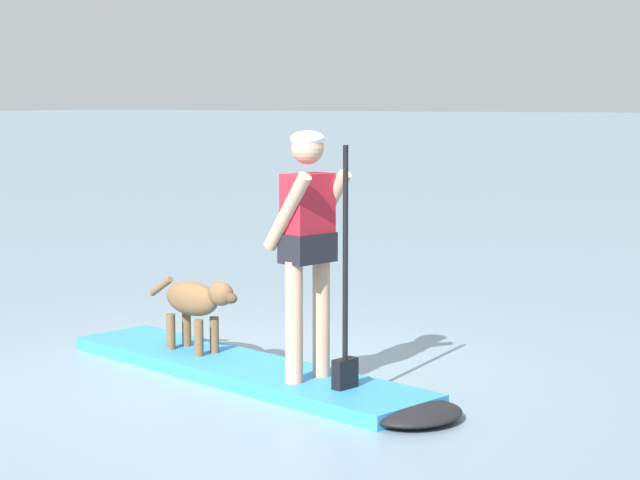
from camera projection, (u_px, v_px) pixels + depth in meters
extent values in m
plane|color=gray|center=(242.00, 376.00, 8.14)|extent=(400.00, 400.00, 0.00)
cube|color=#338CD8|center=(242.00, 370.00, 8.13)|extent=(3.32, 1.26, 0.10)
ellipsoid|color=black|center=(414.00, 413.00, 7.00)|extent=(0.67, 0.75, 0.10)
cylinder|color=tan|center=(321.00, 317.00, 7.69)|extent=(0.12, 0.12, 0.83)
cylinder|color=tan|center=(294.00, 322.00, 7.51)|extent=(0.12, 0.12, 0.83)
cube|color=black|center=(308.00, 248.00, 7.54)|extent=(0.28, 0.39, 0.20)
cube|color=#B21E2D|center=(308.00, 217.00, 7.51)|extent=(0.26, 0.37, 0.58)
sphere|color=tan|center=(308.00, 148.00, 7.46)|extent=(0.22, 0.22, 0.22)
ellipsoid|color=white|center=(308.00, 139.00, 7.45)|extent=(0.23, 0.23, 0.11)
cylinder|color=tan|center=(327.00, 208.00, 7.64)|extent=(0.43, 0.16, 0.54)
cylinder|color=tan|center=(287.00, 212.00, 7.37)|extent=(0.43, 0.16, 0.54)
cylinder|color=black|center=(345.00, 268.00, 7.31)|extent=(0.04, 0.04, 1.61)
cube|color=black|center=(345.00, 373.00, 7.39)|extent=(0.11, 0.19, 0.20)
ellipsoid|color=brown|center=(192.00, 299.00, 8.47)|extent=(0.59, 0.32, 0.26)
ellipsoid|color=brown|center=(221.00, 294.00, 8.23)|extent=(0.24, 0.20, 0.18)
ellipsoid|color=#503923|center=(231.00, 298.00, 8.15)|extent=(0.13, 0.10, 0.08)
cylinder|color=brown|center=(161.00, 286.00, 8.73)|extent=(0.27, 0.10, 0.18)
cylinder|color=brown|center=(214.00, 335.00, 8.44)|extent=(0.07, 0.07, 0.27)
cylinder|color=brown|center=(199.00, 338.00, 8.33)|extent=(0.07, 0.07, 0.27)
cylinder|color=brown|center=(187.00, 329.00, 8.68)|extent=(0.07, 0.07, 0.27)
cylinder|color=brown|center=(171.00, 331.00, 8.57)|extent=(0.07, 0.07, 0.27)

